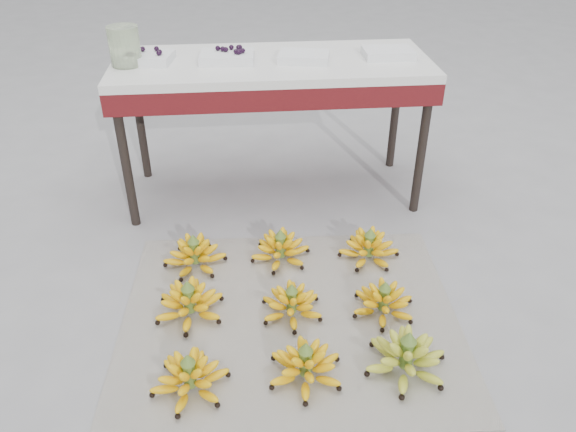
{
  "coord_description": "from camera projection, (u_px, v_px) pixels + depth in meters",
  "views": [
    {
      "loc": [
        -0.23,
        -1.56,
        1.46
      ],
      "look_at": [
        -0.05,
        0.31,
        0.26
      ],
      "focal_mm": 35.0,
      "sensor_mm": 36.0,
      "label": 1
    }
  ],
  "objects": [
    {
      "name": "bunch_back_right",
      "position": [
        369.0,
        248.0,
        2.39
      ],
      "size": [
        0.29,
        0.29,
        0.15
      ],
      "rotation": [
        0.0,
        0.0,
        -0.18
      ],
      "color": "#FFCF02",
      "rests_on": "newspaper_mat"
    },
    {
      "name": "glass_jar",
      "position": [
        125.0,
        46.0,
        2.42
      ],
      "size": [
        0.15,
        0.15,
        0.17
      ],
      "primitive_type": "cylinder",
      "rotation": [
        0.0,
        0.0,
        -0.12
      ],
      "color": "beige",
      "rests_on": "vendor_table"
    },
    {
      "name": "tray_left",
      "position": [
        228.0,
        56.0,
        2.51
      ],
      "size": [
        0.25,
        0.19,
        0.06
      ],
      "color": "silver",
      "rests_on": "vendor_table"
    },
    {
      "name": "ground",
      "position": [
        310.0,
        316.0,
        2.11
      ],
      "size": [
        60.0,
        60.0,
        0.0
      ],
      "primitive_type": "plane",
      "color": "gray",
      "rests_on": "ground"
    },
    {
      "name": "vendor_table",
      "position": [
        272.0,
        77.0,
        2.58
      ],
      "size": [
        1.44,
        0.57,
        0.69
      ],
      "color": "black",
      "rests_on": "ground"
    },
    {
      "name": "tray_far_right",
      "position": [
        388.0,
        53.0,
        2.56
      ],
      "size": [
        0.23,
        0.16,
        0.04
      ],
      "color": "silver",
      "rests_on": "vendor_table"
    },
    {
      "name": "tray_far_left",
      "position": [
        145.0,
        57.0,
        2.5
      ],
      "size": [
        0.26,
        0.21,
        0.06
      ],
      "color": "silver",
      "rests_on": "vendor_table"
    },
    {
      "name": "newspaper_mat",
      "position": [
        290.0,
        317.0,
        2.11
      ],
      "size": [
        1.3,
        1.11,
        0.01
      ],
      "primitive_type": "cube",
      "rotation": [
        0.0,
        0.0,
        -0.05
      ],
      "color": "silver",
      "rests_on": "ground"
    },
    {
      "name": "bunch_mid_left",
      "position": [
        189.0,
        303.0,
        2.09
      ],
      "size": [
        0.27,
        0.27,
        0.16
      ],
      "rotation": [
        0.0,
        0.0,
        -0.01
      ],
      "color": "#FFCF02",
      "rests_on": "newspaper_mat"
    },
    {
      "name": "bunch_front_left",
      "position": [
        190.0,
        377.0,
        1.79
      ],
      "size": [
        0.26,
        0.26,
        0.15
      ],
      "rotation": [
        0.0,
        0.0,
        0.02
      ],
      "color": "#FFCF02",
      "rests_on": "newspaper_mat"
    },
    {
      "name": "bunch_front_right",
      "position": [
        406.0,
        357.0,
        1.86
      ],
      "size": [
        0.29,
        0.29,
        0.17
      ],
      "rotation": [
        0.0,
        0.0,
        0.06
      ],
      "color": "olive",
      "rests_on": "newspaper_mat"
    },
    {
      "name": "bunch_back_left",
      "position": [
        195.0,
        255.0,
        2.34
      ],
      "size": [
        0.32,
        0.32,
        0.16
      ],
      "rotation": [
        0.0,
        0.0,
        -0.31
      ],
      "color": "#FFCF02",
      "rests_on": "newspaper_mat"
    },
    {
      "name": "bunch_front_center",
      "position": [
        305.0,
        365.0,
        1.83
      ],
      "size": [
        0.31,
        0.31,
        0.16
      ],
      "rotation": [
        0.0,
        0.0,
        0.26
      ],
      "color": "#FFCF02",
      "rests_on": "newspaper_mat"
    },
    {
      "name": "tray_right",
      "position": [
        304.0,
        57.0,
        2.51
      ],
      "size": [
        0.25,
        0.2,
        0.04
      ],
      "color": "silver",
      "rests_on": "vendor_table"
    },
    {
      "name": "bunch_back_center",
      "position": [
        281.0,
        249.0,
        2.38
      ],
      "size": [
        0.25,
        0.25,
        0.15
      ],
      "rotation": [
        0.0,
        0.0,
        -0.0
      ],
      "color": "#FFCF02",
      "rests_on": "newspaper_mat"
    },
    {
      "name": "bunch_mid_center",
      "position": [
        292.0,
        304.0,
        2.09
      ],
      "size": [
        0.29,
        0.29,
        0.14
      ],
      "rotation": [
        0.0,
        0.0,
        0.23
      ],
      "color": "#FFCF02",
      "rests_on": "newspaper_mat"
    },
    {
      "name": "bunch_mid_right",
      "position": [
        384.0,
        302.0,
        2.1
      ],
      "size": [
        0.29,
        0.29,
        0.15
      ],
      "rotation": [
        0.0,
        0.0,
        0.26
      ],
      "color": "#FFCF02",
      "rests_on": "newspaper_mat"
    }
  ]
}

